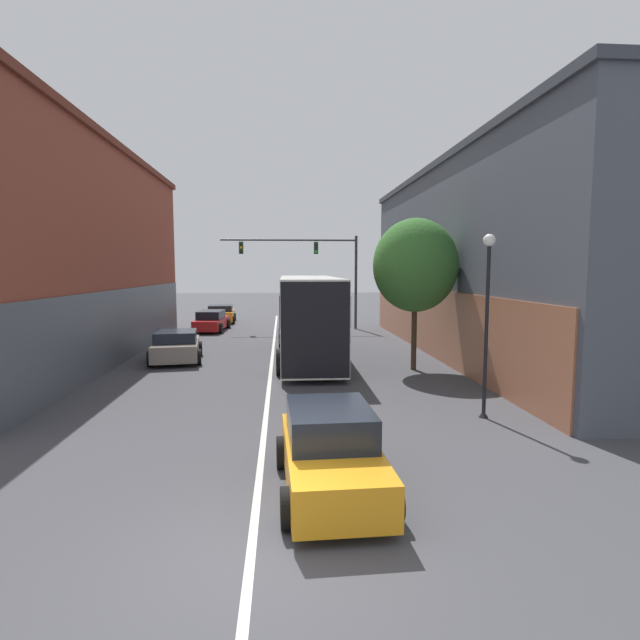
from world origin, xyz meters
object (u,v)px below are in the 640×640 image
(bus, at_px, (308,313))
(parked_car_left_mid, at_px, (212,321))
(parked_car_left_far, at_px, (176,346))
(parked_car_left_near, at_px, (221,314))
(street_tree_near, at_px, (415,266))
(hatchback_foreground, at_px, (331,452))
(street_lamp, at_px, (487,310))
(traffic_signal_gantry, at_px, (315,261))

(bus, relative_size, parked_car_left_mid, 2.39)
(parked_car_left_mid, xyz_separation_m, parked_car_left_far, (-0.04, -10.93, 0.01))
(parked_car_left_near, relative_size, parked_car_left_mid, 0.87)
(street_tree_near, bearing_deg, parked_car_left_near, 117.83)
(hatchback_foreground, relative_size, parked_car_left_near, 0.97)
(parked_car_left_mid, relative_size, street_lamp, 0.93)
(bus, xyz_separation_m, parked_car_left_far, (-5.87, -0.16, -1.41))
(street_lamp, bearing_deg, bus, 114.62)
(traffic_signal_gantry, distance_m, street_lamp, 20.91)
(hatchback_foreground, xyz_separation_m, traffic_signal_gantry, (1.35, 24.77, 3.90))
(bus, distance_m, street_lamp, 10.41)
(bus, bearing_deg, traffic_signal_gantry, -4.90)
(bus, height_order, hatchback_foreground, bus)
(parked_car_left_near, xyz_separation_m, parked_car_left_far, (-0.01, -16.23, 0.02))
(traffic_signal_gantry, xyz_separation_m, street_lamp, (3.28, -20.59, -1.65))
(bus, bearing_deg, street_lamp, -154.96)
(bus, height_order, street_lamp, street_lamp)
(bus, height_order, street_tree_near, street_tree_near)
(parked_car_left_far, xyz_separation_m, street_lamp, (10.19, -9.27, 2.31))
(street_lamp, bearing_deg, parked_car_left_far, 137.70)
(hatchback_foreground, bearing_deg, street_tree_near, -24.34)
(parked_car_left_near, height_order, street_tree_near, street_tree_near)
(traffic_signal_gantry, bearing_deg, parked_car_left_near, 144.49)
(hatchback_foreground, height_order, street_lamp, street_lamp)
(traffic_signal_gantry, bearing_deg, bus, -95.32)
(parked_car_left_mid, bearing_deg, traffic_signal_gantry, -82.84)
(bus, distance_m, parked_car_left_far, 6.04)
(traffic_signal_gantry, height_order, street_lamp, traffic_signal_gantry)
(parked_car_left_near, height_order, street_lamp, street_lamp)
(street_tree_near, bearing_deg, hatchback_foreground, -112.33)
(parked_car_left_near, distance_m, street_lamp, 27.56)
(parked_car_left_near, distance_m, parked_car_left_mid, 5.31)
(bus, relative_size, hatchback_foreground, 2.81)
(parked_car_left_mid, xyz_separation_m, traffic_signal_gantry, (6.87, 0.39, 3.96))
(parked_car_left_near, height_order, parked_car_left_mid, parked_car_left_mid)
(traffic_signal_gantry, bearing_deg, parked_car_left_mid, -176.77)
(parked_car_left_far, bearing_deg, parked_car_left_mid, -8.16)
(bus, distance_m, street_tree_near, 5.43)
(parked_car_left_near, xyz_separation_m, parked_car_left_mid, (0.03, -5.31, 0.01))
(hatchback_foreground, height_order, traffic_signal_gantry, traffic_signal_gantry)
(parked_car_left_mid, distance_m, street_lamp, 22.72)
(bus, height_order, parked_car_left_near, bus)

